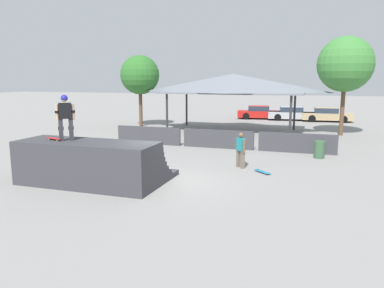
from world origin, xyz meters
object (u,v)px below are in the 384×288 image
at_px(skateboard_on_ground, 262,172).
at_px(trash_bin, 319,150).
at_px(parked_car_red, 260,113).
at_px(tree_beside_pavilion, 140,75).
at_px(parked_car_silver, 292,114).
at_px(skateboard_on_deck, 55,139).
at_px(skater_on_deck, 65,114).
at_px(tree_far_back, 345,64).
at_px(parked_car_tan, 327,115).
at_px(bystander_walking, 241,148).

relative_size(skateboard_on_ground, trash_bin, 0.90).
height_order(trash_bin, parked_car_red, parked_car_red).
height_order(tree_beside_pavilion, parked_car_silver, tree_beside_pavilion).
bearing_deg(trash_bin, skateboard_on_deck, -140.32).
distance_m(skater_on_deck, trash_bin, 12.00).
height_order(skateboard_on_deck, parked_car_red, skateboard_on_deck).
height_order(tree_far_back, trash_bin, tree_far_back).
height_order(skateboard_on_deck, tree_beside_pavilion, tree_beside_pavilion).
bearing_deg(parked_car_tan, parked_car_silver, 171.96).
height_order(parked_car_red, parked_car_tan, same).
xyz_separation_m(skater_on_deck, bystander_walking, (5.63, 4.51, -1.72)).
distance_m(skater_on_deck, parked_car_silver, 25.91).
bearing_deg(skateboard_on_ground, skater_on_deck, 71.52).
xyz_separation_m(skateboard_on_deck, parked_car_tan, (10.03, 24.84, -1.08)).
height_order(bystander_walking, tree_far_back, tree_far_back).
height_order(bystander_walking, parked_car_tan, bystander_walking).
bearing_deg(tree_far_back, skater_on_deck, -122.55).
distance_m(bystander_walking, tree_far_back, 13.21).
bearing_deg(skateboard_on_deck, bystander_walking, 52.71).
height_order(skateboard_on_ground, tree_far_back, tree_far_back).
bearing_deg(bystander_walking, skateboard_on_ground, -165.30).
distance_m(tree_far_back, parked_car_tan, 9.60).
bearing_deg(bystander_walking, trash_bin, -89.01).
distance_m(parked_car_red, parked_car_tan, 6.19).
distance_m(skater_on_deck, skateboard_on_ground, 8.11).
bearing_deg(skateboard_on_ground, parked_car_silver, -47.95).
bearing_deg(bystander_walking, tree_far_back, -65.40).
xyz_separation_m(skater_on_deck, tree_beside_pavilion, (-5.04, 16.34, 1.57)).
height_order(tree_beside_pavilion, trash_bin, tree_beside_pavilion).
bearing_deg(skateboard_on_deck, parked_car_tan, 83.91).
xyz_separation_m(parked_car_red, parked_car_tan, (6.18, -0.39, 0.00)).
bearing_deg(parked_car_red, parked_car_tan, -11.86).
bearing_deg(trash_bin, tree_beside_pavilion, 148.35).
bearing_deg(parked_car_silver, tree_far_back, -73.63).
relative_size(trash_bin, parked_car_silver, 0.18).
distance_m(trash_bin, parked_car_tan, 17.07).
height_order(tree_far_back, parked_car_tan, tree_far_back).
distance_m(tree_beside_pavilion, parked_car_tan, 17.25).
height_order(skater_on_deck, tree_beside_pavilion, tree_beside_pavilion).
height_order(skateboard_on_ground, tree_beside_pavilion, tree_beside_pavilion).
bearing_deg(skater_on_deck, bystander_walking, 0.01).
relative_size(skateboard_on_ground, tree_far_back, 0.11).
xyz_separation_m(skateboard_on_deck, skateboard_on_ground, (7.14, 3.91, -1.62)).
distance_m(bystander_walking, tree_beside_pavilion, 16.27).
bearing_deg(tree_far_back, trash_bin, -99.53).
relative_size(tree_beside_pavilion, parked_car_tan, 1.28).
bearing_deg(skater_on_deck, parked_car_tan, 30.21).
xyz_separation_m(bystander_walking, tree_beside_pavilion, (-10.67, 11.84, 3.29)).
bearing_deg(skater_on_deck, parked_car_silver, 36.80).
relative_size(skateboard_on_deck, parked_car_red, 0.20).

